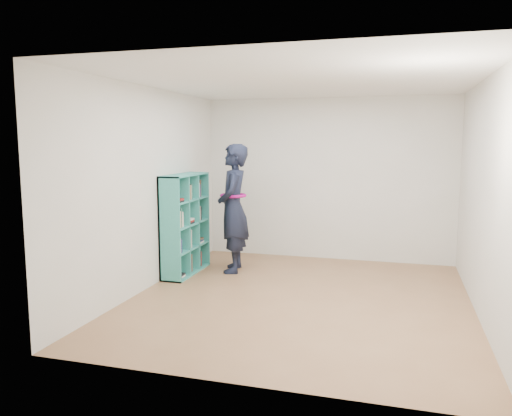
# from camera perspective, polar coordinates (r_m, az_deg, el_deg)

# --- Properties ---
(floor) EXTENTS (4.50, 4.50, 0.00)m
(floor) POSITION_cam_1_polar(r_m,az_deg,el_deg) (6.19, 4.97, -10.34)
(floor) COLOR brown
(floor) RESTS_ON ground
(ceiling) EXTENTS (4.50, 4.50, 0.00)m
(ceiling) POSITION_cam_1_polar(r_m,az_deg,el_deg) (5.93, 5.27, 14.29)
(ceiling) COLOR white
(ceiling) RESTS_ON wall_back
(wall_left) EXTENTS (0.02, 4.50, 2.60)m
(wall_left) POSITION_cam_1_polar(r_m,az_deg,el_deg) (6.60, -12.19, 2.17)
(wall_left) COLOR beige
(wall_left) RESTS_ON floor
(wall_right) EXTENTS (0.02, 4.50, 2.60)m
(wall_right) POSITION_cam_1_polar(r_m,az_deg,el_deg) (5.88, 24.61, 1.00)
(wall_right) COLOR beige
(wall_right) RESTS_ON floor
(wall_back) EXTENTS (4.00, 0.02, 2.60)m
(wall_back) POSITION_cam_1_polar(r_m,az_deg,el_deg) (8.14, 8.15, 3.26)
(wall_back) COLOR beige
(wall_back) RESTS_ON floor
(wall_front) EXTENTS (4.00, 0.02, 2.60)m
(wall_front) POSITION_cam_1_polar(r_m,az_deg,el_deg) (3.76, -1.46, -1.69)
(wall_front) COLOR beige
(wall_front) RESTS_ON floor
(bookshelf) EXTENTS (0.32, 1.08, 1.45)m
(bookshelf) POSITION_cam_1_polar(r_m,az_deg,el_deg) (7.30, -8.22, -1.92)
(bookshelf) COLOR teal
(bookshelf) RESTS_ON floor
(person) EXTENTS (0.59, 0.77, 1.87)m
(person) POSITION_cam_1_polar(r_m,az_deg,el_deg) (7.29, -2.62, -0.02)
(person) COLOR black
(person) RESTS_ON floor
(smartphone) EXTENTS (0.06, 0.10, 0.14)m
(smartphone) POSITION_cam_1_polar(r_m,az_deg,el_deg) (7.36, -3.65, 1.00)
(smartphone) COLOR silver
(smartphone) RESTS_ON person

